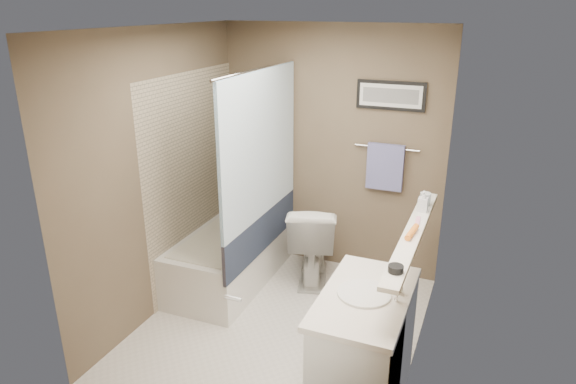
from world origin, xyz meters
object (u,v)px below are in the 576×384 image
at_px(toilet, 313,240).
at_px(vanity, 364,353).
at_px(glass_jar, 425,199).
at_px(bathtub, 232,256).
at_px(soap_bottle, 423,201).
at_px(hair_brush_front, 412,232).
at_px(candle_bowl_near, 396,269).

bearing_deg(toilet, vanity, 104.61).
bearing_deg(glass_jar, bathtub, 174.43).
bearing_deg(vanity, glass_jar, 80.06).
bearing_deg(toilet, glass_jar, 138.44).
distance_m(bathtub, soap_bottle, 2.04).
xyz_separation_m(bathtub, vanity, (1.60, -1.15, 0.15)).
bearing_deg(glass_jar, toilet, 154.86).
xyz_separation_m(hair_brush_front, glass_jar, (0.00, 0.57, 0.03)).
relative_size(bathtub, soap_bottle, 9.70).
bearing_deg(candle_bowl_near, toilet, 123.61).
height_order(bathtub, candle_bowl_near, candle_bowl_near).
distance_m(glass_jar, soap_bottle, 0.12).
relative_size(toilet, vanity, 0.89).
distance_m(hair_brush_front, glass_jar, 0.57).
bearing_deg(hair_brush_front, vanity, -114.88).
height_order(glass_jar, soap_bottle, soap_bottle).
bearing_deg(vanity, candle_bowl_near, -35.88).
height_order(vanity, candle_bowl_near, candle_bowl_near).
height_order(toilet, hair_brush_front, hair_brush_front).
relative_size(vanity, glass_jar, 9.00).
bearing_deg(glass_jar, hair_brush_front, -90.00).
height_order(toilet, glass_jar, glass_jar).
height_order(candle_bowl_near, glass_jar, glass_jar).
distance_m(bathtub, glass_jar, 2.01).
xyz_separation_m(vanity, candle_bowl_near, (0.19, -0.14, 0.73)).
distance_m(vanity, soap_bottle, 1.18).
relative_size(toilet, glass_jar, 8.02).
xyz_separation_m(hair_brush_front, soap_bottle, (0.00, 0.45, 0.06)).
bearing_deg(candle_bowl_near, glass_jar, 90.00).
bearing_deg(soap_bottle, hair_brush_front, -90.00).
xyz_separation_m(toilet, candle_bowl_near, (1.07, -1.61, 0.73)).
bearing_deg(soap_bottle, vanity, -102.25).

